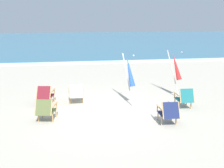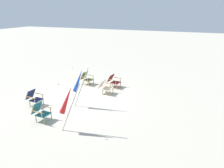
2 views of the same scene
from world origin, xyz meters
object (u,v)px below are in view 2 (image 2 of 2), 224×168
at_px(beach_chair_back_right, 40,111).
at_px(umbrella_furled_blue, 79,81).
at_px(beach_chair_mid_center, 86,78).
at_px(beach_chair_back_left, 105,86).
at_px(beach_chair_far_center, 113,80).
at_px(umbrella_furled_red, 67,100).
at_px(beach_chair_front_right, 34,97).

xyz_separation_m(beach_chair_back_right, umbrella_furled_blue, (-1.94, 0.79, 0.88)).
height_order(beach_chair_mid_center, beach_chair_back_right, beach_chair_back_right).
distance_m(beach_chair_back_left, beach_chair_far_center, 1.20).
bearing_deg(umbrella_furled_red, beach_chair_front_right, -115.05).
xyz_separation_m(beach_chair_far_center, umbrella_furled_blue, (3.24, -0.49, 0.89)).
xyz_separation_m(beach_chair_mid_center, beach_chair_back_left, (1.04, 1.77, -0.01)).
height_order(beach_chair_far_center, umbrella_furled_red, umbrella_furled_red).
distance_m(beach_chair_front_right, umbrella_furled_blue, 2.46).
bearing_deg(beach_chair_back_left, beach_chair_front_right, -42.72).
height_order(umbrella_furled_blue, umbrella_furled_red, umbrella_furled_blue).
bearing_deg(beach_chair_mid_center, beach_chair_far_center, 95.39).
bearing_deg(beach_chair_front_right, umbrella_furled_blue, 110.59).
xyz_separation_m(umbrella_furled_blue, umbrella_furled_red, (2.18, 0.78, -0.01)).
xyz_separation_m(beach_chair_mid_center, beach_chair_front_right, (3.88, -0.86, -0.00)).
height_order(beach_chair_mid_center, umbrella_furled_red, umbrella_furled_red).
distance_m(beach_chair_back_left, beach_chair_back_right, 4.17).
xyz_separation_m(beach_chair_front_right, umbrella_furled_red, (1.37, 2.93, 0.87)).
bearing_deg(beach_chair_front_right, beach_chair_back_right, 50.14).
height_order(beach_chair_back_left, beach_chair_front_right, beach_chair_front_right).
xyz_separation_m(beach_chair_mid_center, umbrella_furled_blue, (3.07, 1.29, 0.88)).
relative_size(beach_chair_back_left, umbrella_furled_blue, 0.39).
distance_m(beach_chair_mid_center, umbrella_furled_blue, 3.45).
bearing_deg(beach_chair_front_right, umbrella_furled_red, 64.95).
relative_size(beach_chair_mid_center, beach_chair_back_right, 1.02).
bearing_deg(beach_chair_far_center, beach_chair_back_left, -0.63).
bearing_deg(beach_chair_far_center, beach_chair_front_right, -33.10).
height_order(beach_chair_mid_center, beach_chair_far_center, beach_chair_mid_center).
xyz_separation_m(beach_chair_front_right, umbrella_furled_blue, (-0.81, 2.15, 0.88)).
bearing_deg(umbrella_furled_blue, beach_chair_mid_center, -157.16).
height_order(beach_chair_mid_center, beach_chair_front_right, beach_chair_mid_center).
relative_size(beach_chair_mid_center, umbrella_furled_blue, 0.41).
xyz_separation_m(beach_chair_back_left, beach_chair_back_right, (3.98, -1.26, 0.01)).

